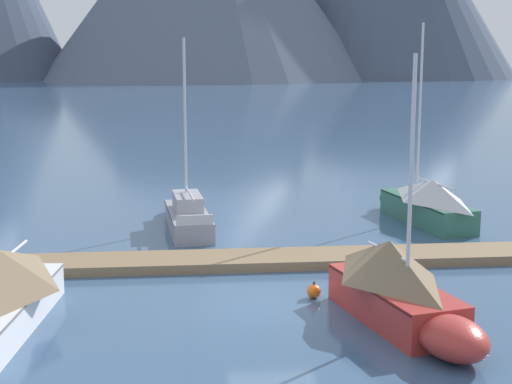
% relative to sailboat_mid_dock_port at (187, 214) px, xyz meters
% --- Properties ---
extents(ground_plane, '(700.00, 700.00, 0.00)m').
position_rel_sailboat_mid_dock_port_xyz_m(ground_plane, '(2.42, -9.50, -0.53)').
color(ground_plane, '#38567A').
extents(dock, '(29.24, 2.38, 0.30)m').
position_rel_sailboat_mid_dock_port_xyz_m(dock, '(2.42, -5.50, -0.39)').
color(dock, '#846B4C').
rests_on(dock, ground).
extents(sailboat_mid_dock_port, '(1.99, 6.52, 7.26)m').
position_rel_sailboat_mid_dock_port_xyz_m(sailboat_mid_dock_port, '(0.00, 0.00, 0.00)').
color(sailboat_mid_dock_port, '#93939E').
rests_on(sailboat_mid_dock_port, ground).
extents(sailboat_mid_dock_starboard, '(2.98, 5.98, 6.69)m').
position_rel_sailboat_mid_dock_port_xyz_m(sailboat_mid_dock_starboard, '(5.36, -11.28, 0.39)').
color(sailboat_mid_dock_starboard, '#B2332D').
rests_on(sailboat_mid_dock_starboard, ground).
extents(sailboat_far_berth, '(2.70, 6.25, 7.88)m').
position_rel_sailboat_mid_dock_port_xyz_m(sailboat_far_berth, '(9.54, 0.03, 0.34)').
color(sailboat_far_berth, '#336B56').
rests_on(sailboat_far_berth, ground).
extents(mooring_buoy_channel_marker, '(0.39, 0.39, 0.47)m').
position_rel_sailboat_mid_dock_port_xyz_m(mooring_buoy_channel_marker, '(3.56, -9.04, -0.34)').
color(mooring_buoy_channel_marker, orange).
rests_on(mooring_buoy_channel_marker, ground).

